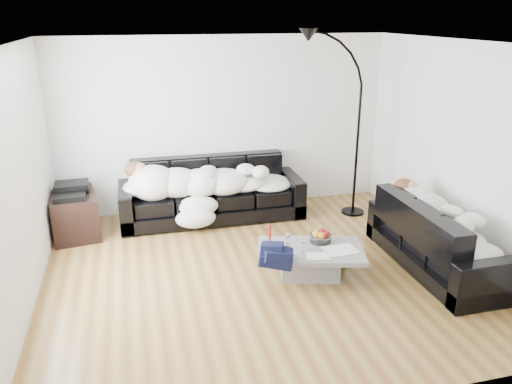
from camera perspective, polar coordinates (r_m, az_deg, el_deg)
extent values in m
plane|color=brown|center=(5.98, 0.71, -9.10)|extent=(5.00, 5.00, 0.00)
cube|color=silver|center=(7.60, -3.64, 7.70)|extent=(5.00, 0.02, 2.60)
cube|color=silver|center=(5.42, -25.69, 0.73)|extent=(0.02, 4.50, 2.60)
cube|color=silver|center=(6.55, 22.47, 4.25)|extent=(0.02, 4.50, 2.60)
plane|color=white|center=(5.24, 0.84, 16.63)|extent=(5.00, 5.00, 0.00)
cube|color=black|center=(7.36, -5.09, 0.24)|extent=(2.65, 0.92, 0.87)
cube|color=black|center=(6.30, 20.22, -4.73)|extent=(0.86, 2.00, 0.81)
ellipsoid|color=#0E5567|center=(6.63, 17.19, -0.21)|extent=(0.42, 0.38, 0.20)
cube|color=#939699|center=(5.84, 6.18, -8.01)|extent=(1.33, 0.97, 0.35)
cylinder|color=white|center=(5.92, 7.38, -4.96)|extent=(0.32, 0.32, 0.16)
cylinder|color=white|center=(5.77, 3.68, -5.40)|extent=(0.08, 0.08, 0.18)
cylinder|color=white|center=(5.63, 3.52, -6.13)|extent=(0.09, 0.09, 0.16)
cylinder|color=white|center=(5.65, 5.37, -6.10)|extent=(0.07, 0.07, 0.16)
cylinder|color=maroon|center=(5.80, 1.55, -4.87)|extent=(0.05, 0.05, 0.24)
cylinder|color=maroon|center=(5.78, 1.62, -4.91)|extent=(0.06, 0.06, 0.25)
cube|color=silver|center=(5.78, 9.62, -6.51)|extent=(0.38, 0.30, 0.01)
cube|color=silver|center=(5.60, 7.08, -7.27)|extent=(0.29, 0.23, 0.01)
cube|color=black|center=(7.25, -20.05, -2.42)|extent=(0.71, 0.93, 0.59)
cube|color=black|center=(7.13, -20.38, 0.26)|extent=(0.45, 0.36, 0.13)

